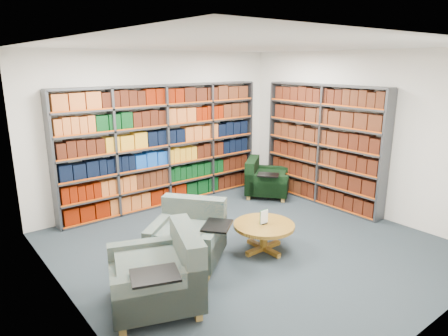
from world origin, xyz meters
TOP-DOWN VIEW (x-y plane):
  - room_shell at (0.00, 0.00)m, footprint 5.02×5.02m
  - bookshelf_back at (0.00, 2.34)m, footprint 4.00×0.28m
  - bookshelf_right at (2.34, 0.60)m, footprint 0.28×2.50m
  - chair_teal_left at (-0.92, 0.19)m, footprint 1.24×1.25m
  - chair_green_right at (1.75, 1.53)m, footprint 1.14×1.14m
  - chair_teal_front at (-1.72, -0.51)m, footprint 1.21×1.25m
  - coffee_table at (0.05, -0.24)m, footprint 0.86×0.86m

SIDE VIEW (x-z plane):
  - chair_green_right at x=1.75m, z-range -0.07..0.67m
  - coffee_table at x=0.05m, z-range 0.02..0.63m
  - chair_teal_left at x=-0.92m, z-range -0.08..0.73m
  - chair_teal_front at x=-1.72m, z-range -0.08..0.77m
  - bookshelf_back at x=0.00m, z-range 0.00..2.20m
  - bookshelf_right at x=2.34m, z-range 0.00..2.20m
  - room_shell at x=0.00m, z-range -0.01..2.81m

